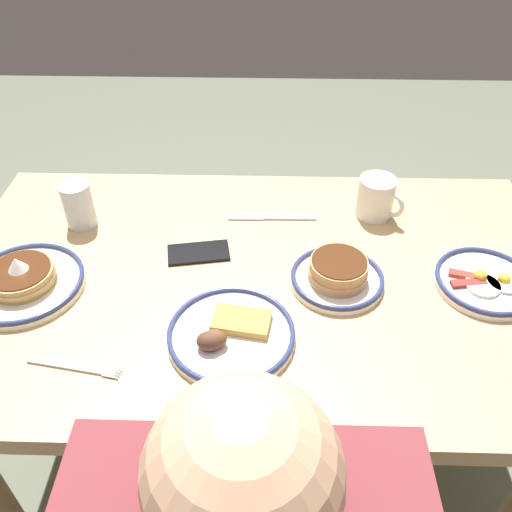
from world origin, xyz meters
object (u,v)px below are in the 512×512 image
object	(u,v)px
plate_center_pancakes	(338,275)
plate_far_companion	(23,281)
plate_far_side	(230,334)
cell_phone	(199,253)
drinking_glass	(79,207)
butter_knife	(272,218)
coffee_mug	(377,197)
plate_near_main	(486,282)
fork_near	(74,367)

from	to	relation	value
plate_center_pancakes	plate_far_companion	distance (m)	0.69
plate_far_side	cell_phone	distance (m)	0.28
drinking_glass	cell_phone	xyz separation A→B (m)	(-0.31, 0.11, -0.05)
butter_knife	plate_center_pancakes	bearing A→B (deg)	121.40
coffee_mug	butter_knife	size ratio (longest dim) A/B	0.50
plate_near_main	drinking_glass	bearing A→B (deg)	-12.14
plate_near_main	coffee_mug	distance (m)	0.34
cell_phone	fork_near	bearing A→B (deg)	49.78
fork_near	coffee_mug	bearing A→B (deg)	-141.28
cell_phone	butter_knife	size ratio (longest dim) A/B	0.64
plate_center_pancakes	fork_near	xyz separation A→B (m)	(0.51, 0.25, -0.02)
plate_far_companion	plate_far_side	xyz separation A→B (m)	(-0.46, 0.14, -0.01)
plate_center_pancakes	butter_knife	distance (m)	0.28
plate_far_side	drinking_glass	distance (m)	0.54
plate_center_pancakes	butter_knife	bearing A→B (deg)	-58.60
plate_far_side	coffee_mug	xyz separation A→B (m)	(-0.34, -0.43, 0.04)
cell_phone	fork_near	size ratio (longest dim) A/B	0.78
butter_knife	cell_phone	bearing A→B (deg)	40.09
drinking_glass	butter_knife	xyz separation A→B (m)	(-0.48, -0.03, -0.05)
plate_far_companion	butter_knife	world-z (taller)	plate_far_companion
drinking_glass	plate_near_main	bearing A→B (deg)	167.86
plate_near_main	cell_phone	world-z (taller)	plate_near_main
plate_far_side	fork_near	xyz separation A→B (m)	(0.29, 0.08, -0.01)
plate_near_main	butter_knife	bearing A→B (deg)	-26.90
drinking_glass	butter_knife	world-z (taller)	drinking_glass
plate_far_side	butter_knife	size ratio (longest dim) A/B	1.14
plate_near_main	plate_far_side	world-z (taller)	plate_far_side
coffee_mug	fork_near	distance (m)	0.81
plate_far_companion	fork_near	distance (m)	0.27
drinking_glass	cell_phone	size ratio (longest dim) A/B	0.80
plate_center_pancakes	drinking_glass	world-z (taller)	drinking_glass
plate_center_pancakes	cell_phone	distance (m)	0.33
cell_phone	drinking_glass	bearing A→B (deg)	-29.85
fork_near	butter_knife	size ratio (longest dim) A/B	0.83
drinking_glass	fork_near	bearing A→B (deg)	103.46
plate_far_side	cell_phone	bearing A→B (deg)	-70.45
plate_center_pancakes	drinking_glass	bearing A→B (deg)	-17.97
plate_near_main	plate_far_companion	world-z (taller)	plate_far_companion
plate_far_side	plate_near_main	bearing A→B (deg)	-163.17
drinking_glass	fork_near	size ratio (longest dim) A/B	0.62
plate_center_pancakes	coffee_mug	world-z (taller)	coffee_mug
plate_near_main	coffee_mug	xyz separation A→B (m)	(0.21, -0.26, 0.04)
fork_near	plate_far_companion	bearing A→B (deg)	-51.50
plate_center_pancakes	fork_near	bearing A→B (deg)	25.67
plate_near_main	plate_far_side	distance (m)	0.57
plate_far_side	cell_phone	xyz separation A→B (m)	(0.09, -0.26, -0.01)
plate_near_main	coffee_mug	bearing A→B (deg)	-51.90
plate_near_main	butter_knife	xyz separation A→B (m)	(0.47, -0.24, -0.01)
coffee_mug	fork_near	size ratio (longest dim) A/B	0.60
butter_knife	plate_far_side	bearing A→B (deg)	78.71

